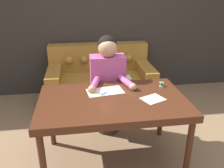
% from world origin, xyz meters
% --- Properties ---
extents(ground_plane, '(16.00, 16.00, 0.00)m').
position_xyz_m(ground_plane, '(0.00, 0.00, 0.00)').
color(ground_plane, '#846647').
extents(wall_back, '(8.00, 0.06, 2.60)m').
position_xyz_m(wall_back, '(0.00, 2.04, 1.30)').
color(wall_back, '#2D2823').
rests_on(wall_back, ground_plane).
extents(dining_table, '(1.44, 0.88, 0.74)m').
position_xyz_m(dining_table, '(-0.13, 0.14, 0.67)').
color(dining_table, '#472314').
rests_on(dining_table, ground_plane).
extents(couch, '(1.61, 0.88, 0.88)m').
position_xyz_m(couch, '(-0.11, 1.60, 0.31)').
color(couch, olive).
rests_on(couch, ground_plane).
extents(person, '(0.51, 0.59, 1.24)m').
position_xyz_m(person, '(-0.11, 0.71, 0.65)').
color(person, '#33281E').
rests_on(person, ground_plane).
extents(pattern_paper_main, '(0.40, 0.26, 0.00)m').
position_xyz_m(pattern_paper_main, '(-0.19, 0.32, 0.75)').
color(pattern_paper_main, beige).
rests_on(pattern_paper_main, dining_table).
extents(pattern_paper_offcut, '(0.26, 0.24, 0.00)m').
position_xyz_m(pattern_paper_offcut, '(0.25, 0.07, 0.75)').
color(pattern_paper_offcut, beige).
rests_on(pattern_paper_offcut, dining_table).
extents(scissors, '(0.19, 0.18, 0.01)m').
position_xyz_m(scissors, '(-0.20, 0.27, 0.75)').
color(scissors, silver).
rests_on(scissors, dining_table).
extents(thread_spool, '(0.04, 0.04, 0.05)m').
position_xyz_m(thread_spool, '(0.44, 0.36, 0.77)').
color(thread_spool, '#338C4C').
rests_on(thread_spool, dining_table).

